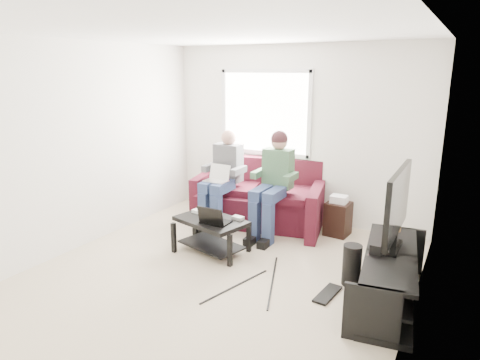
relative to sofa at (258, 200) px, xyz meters
The scene contains 26 objects.
floor 1.89m from the sofa, 77.99° to the right, with size 4.50×4.50×0.00m, color #C7B09B.
ceiling 2.93m from the sofa, 77.99° to the right, with size 4.50×4.50×0.00m, color white.
wall_back 1.12m from the sofa, 47.87° to the left, with size 4.50×4.50×0.00m, color silver.
wall_front 4.20m from the sofa, 84.57° to the right, with size 4.50×4.50×0.00m, color silver.
wall_left 2.62m from the sofa, 131.52° to the right, with size 4.50×4.50×0.00m, color silver.
wall_right 3.15m from the sofa, 37.35° to the right, with size 4.50×4.50×0.00m, color silver.
window 1.33m from the sofa, 105.36° to the left, with size 1.48×0.04×1.28m.
sofa is the anchor object (origin of this frame).
person_left 0.69m from the sofa, 137.42° to the right, with size 0.40×0.70×1.39m.
person_right 0.72m from the sofa, 40.98° to the right, with size 0.40×0.71×1.44m.
laptop_silver 0.79m from the sofa, 126.95° to the right, with size 0.32×0.22×0.24m, color silver, non-canonical shape.
coffee_table 1.28m from the sofa, 90.78° to the right, with size 0.98×0.73×0.44m.
laptop_black 1.39m from the sofa, 85.71° to the right, with size 0.34×0.24×0.24m, color black, non-canonical shape.
controller_a 1.21m from the sofa, 104.34° to the right, with size 0.14×0.09×0.04m, color silver.
controller_b 1.12m from the sofa, 96.08° to the right, with size 0.14×0.09×0.04m, color black.
controller_c 1.18m from the sofa, 76.02° to the right, with size 0.14×0.09×0.04m, color gray.
tv_stand 2.60m from the sofa, 33.82° to the right, with size 0.68×1.63×0.52m.
tv 2.62m from the sofa, 31.97° to the right, with size 0.12×1.10×0.81m.
soundbar 2.45m from the sofa, 33.43° to the right, with size 0.12×0.50×0.10m, color black.
drink_cup 2.27m from the sofa, 21.15° to the right, with size 0.08×0.08×0.12m, color #B17D4C.
console_white 2.84m from the sofa, 40.54° to the right, with size 0.30×0.22×0.06m, color silver.
console_grey 2.44m from the sofa, 27.96° to the right, with size 0.34×0.26×0.08m, color gray.
console_black 2.62m from the sofa, 34.72° to the right, with size 0.38×0.30×0.07m, color black.
subwoofer 2.17m from the sofa, 36.06° to the right, with size 0.20×0.20×0.45m, color black.
keyboard_floor 2.30m from the sofa, 45.20° to the right, with size 0.15×0.44×0.02m, color black.
end_table 1.21m from the sofa, ahead, with size 0.31×0.31×0.57m.
Camera 1 is at (2.34, -3.68, 2.25)m, focal length 32.00 mm.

